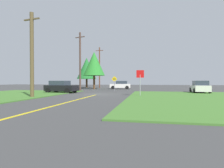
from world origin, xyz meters
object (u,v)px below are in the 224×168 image
at_px(car_approaching_junction, 120,85).
at_px(oak_tree_left, 87,68).
at_px(stop_sign, 140,78).
at_px(car_on_crossroad, 200,87).
at_px(utility_pole_mid, 80,61).
at_px(direction_sign, 114,82).
at_px(pine_tree_center, 94,64).
at_px(parked_car_near_building, 61,87).
at_px(utility_pole_far, 100,67).
at_px(utility_pole_near, 32,54).

distance_m(car_approaching_junction, oak_tree_left, 12.13).
distance_m(stop_sign, car_on_crossroad, 10.09).
bearing_deg(stop_sign, utility_pole_mid, -51.18).
distance_m(direction_sign, oak_tree_left, 18.02).
height_order(utility_pole_mid, pine_tree_center, utility_pole_mid).
bearing_deg(car_approaching_junction, direction_sign, 84.82).
xyz_separation_m(parked_car_near_building, pine_tree_center, (0.94, 12.30, 4.25)).
height_order(stop_sign, utility_pole_mid, utility_pole_mid).
relative_size(car_on_crossroad, utility_pole_mid, 0.48).
xyz_separation_m(car_approaching_junction, utility_pole_far, (-5.33, 3.70, 3.97)).
height_order(utility_pole_mid, oak_tree_left, utility_pole_mid).
xyz_separation_m(car_on_crossroad, utility_pole_far, (-17.40, 14.17, 3.97)).
bearing_deg(car_on_crossroad, parked_car_near_building, 103.45).
height_order(stop_sign, pine_tree_center, pine_tree_center).
height_order(stop_sign, direction_sign, stop_sign).
height_order(car_on_crossroad, pine_tree_center, pine_tree_center).
distance_m(utility_pole_near, pine_tree_center, 19.48).
xyz_separation_m(direction_sign, oak_tree_left, (-9.62, 14.88, 3.28)).
bearing_deg(direction_sign, utility_pole_near, -114.64).
xyz_separation_m(stop_sign, utility_pole_far, (-9.86, 20.78, 2.87)).
bearing_deg(car_on_crossroad, utility_pole_mid, 87.40).
distance_m(parked_car_near_building, utility_pole_mid, 6.48).
relative_size(parked_car_near_building, pine_tree_center, 0.59).
xyz_separation_m(parked_car_near_building, car_approaching_junction, (6.09, 13.51, -0.00)).
bearing_deg(stop_sign, utility_pole_near, 9.77).
bearing_deg(car_approaching_junction, oak_tree_left, -41.94).
bearing_deg(car_approaching_junction, car_on_crossroad, 132.22).
bearing_deg(utility_pole_near, utility_pole_mid, 89.41).
relative_size(car_approaching_junction, utility_pole_near, 0.53).
relative_size(stop_sign, car_on_crossroad, 0.60).
bearing_deg(utility_pole_far, car_on_crossroad, -39.16).
bearing_deg(car_on_crossroad, stop_sign, 135.19).
bearing_deg(car_on_crossroad, car_approaching_junction, 52.97).
bearing_deg(utility_pole_near, parked_car_near_building, 95.21).
xyz_separation_m(utility_pole_near, direction_sign, (5.68, 12.38, -2.63)).
xyz_separation_m(parked_car_near_building, car_on_crossroad, (18.15, 3.05, -0.00)).
distance_m(stop_sign, car_approaching_junction, 17.70).
bearing_deg(utility_pole_near, stop_sign, 19.80).
relative_size(stop_sign, utility_pole_mid, 0.29).
bearing_deg(parked_car_near_building, utility_pole_near, -78.76).
bearing_deg(utility_pole_far, parked_car_near_building, -92.51).
distance_m(car_on_crossroad, utility_pole_far, 22.78).
height_order(car_approaching_junction, pine_tree_center, pine_tree_center).
bearing_deg(utility_pole_far, car_approaching_junction, -34.77).
xyz_separation_m(utility_pole_near, utility_pole_mid, (0.13, 12.18, 0.72)).
bearing_deg(parked_car_near_building, car_on_crossroad, 15.57).
height_order(stop_sign, utility_pole_near, utility_pole_near).
bearing_deg(utility_pole_mid, direction_sign, 2.01).
bearing_deg(direction_sign, parked_car_near_building, -140.45).
xyz_separation_m(utility_pole_mid, oak_tree_left, (-4.07, 15.08, -0.07)).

